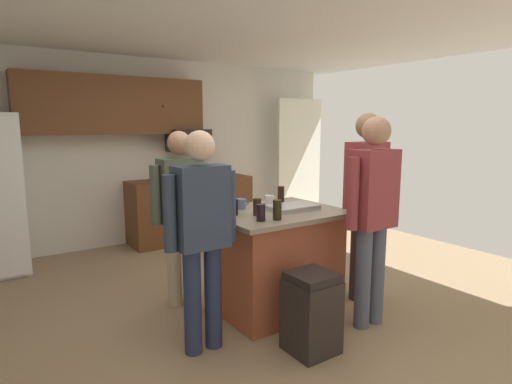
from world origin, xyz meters
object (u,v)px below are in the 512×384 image
object	(u,v)px
kitchen_island	(275,260)
mug_blue_stoneware	(241,204)
person_guest_left	(366,193)
trash_bin	(311,313)
glass_stout_tall	(234,207)
person_guest_right	(201,228)
person_elder_center	(181,207)
glass_pilsner	(261,213)
microwave_over_range	(189,140)
glass_short_whisky	(277,210)
tumbler_amber	(257,207)
person_host_foreground	(373,207)
glass_dark_ale	(281,195)
mug_ceramic_white	(269,200)
serving_tray	(292,207)

from	to	relation	value
kitchen_island	mug_blue_stoneware	xyz separation A→B (m)	(-0.21, 0.23, 0.50)
person_guest_left	trash_bin	bearing A→B (deg)	41.01
kitchen_island	glass_stout_tall	bearing A→B (deg)	173.44
person_guest_right	mug_blue_stoneware	bearing A→B (deg)	20.04
person_elder_center	glass_pilsner	xyz separation A→B (m)	(0.30, -0.85, 0.06)
person_elder_center	person_guest_right	world-z (taller)	person_guest_right
person_guest_right	microwave_over_range	bearing A→B (deg)	48.60
kitchen_island	glass_short_whisky	xyz separation A→B (m)	(-0.20, -0.30, 0.54)
person_guest_right	trash_bin	distance (m)	1.03
microwave_over_range	glass_pilsner	xyz separation A→B (m)	(-0.76, -2.93, -0.46)
person_guest_right	person_guest_left	world-z (taller)	person_guest_left
kitchen_island	glass_short_whisky	size ratio (longest dim) A/B	7.09
glass_short_whisky	trash_bin	bearing A→B (deg)	-91.15
tumbler_amber	mug_blue_stoneware	xyz separation A→B (m)	(0.03, 0.31, -0.03)
person_guest_right	person_host_foreground	world-z (taller)	person_host_foreground
microwave_over_range	glass_dark_ale	bearing A→B (deg)	-94.11
mug_ceramic_white	trash_bin	xyz separation A→B (m)	(-0.32, -0.97, -0.67)
microwave_over_range	person_guest_right	world-z (taller)	person_guest_right
microwave_over_range	glass_dark_ale	world-z (taller)	microwave_over_range
mug_ceramic_white	mug_blue_stoneware	distance (m)	0.31
kitchen_island	person_host_foreground	bearing A→B (deg)	-55.93
glass_dark_ale	serving_tray	size ratio (longest dim) A/B	0.38
glass_pilsner	mug_blue_stoneware	xyz separation A→B (m)	(0.13, 0.50, -0.02)
kitchen_island	glass_dark_ale	bearing A→B (deg)	43.49
person_host_foreground	mug_blue_stoneware	world-z (taller)	person_host_foreground
person_guest_right	person_guest_left	size ratio (longest dim) A/B	0.92
person_host_foreground	glass_stout_tall	size ratio (longest dim) A/B	12.90
person_guest_left	mug_ceramic_white	size ratio (longest dim) A/B	13.85
glass_pilsner	mug_blue_stoneware	size ratio (longest dim) A/B	1.02
glass_pilsner	glass_stout_tall	size ratio (longest dim) A/B	1.00
person_guest_left	glass_dark_ale	bearing A→B (deg)	-22.21
tumbler_amber	trash_bin	world-z (taller)	tumbler_amber
person_host_foreground	person_guest_right	bearing A→B (deg)	38.37
glass_short_whisky	glass_stout_tall	size ratio (longest dim) A/B	1.19
mug_ceramic_white	serving_tray	xyz separation A→B (m)	(0.05, -0.28, -0.03)
trash_bin	mug_ceramic_white	bearing A→B (deg)	72.00
mug_blue_stoneware	glass_stout_tall	size ratio (longest dim) A/B	0.98
glass_pilsner	trash_bin	world-z (taller)	glass_pilsner
person_host_foreground	mug_ceramic_white	xyz separation A→B (m)	(-0.37, 0.93, -0.04)
person_guest_right	serving_tray	bearing A→B (deg)	-5.05
person_host_foreground	serving_tray	bearing A→B (deg)	-7.87
person_elder_center	serving_tray	bearing A→B (deg)	3.79
tumbler_amber	serving_tray	bearing A→B (deg)	4.63
glass_pilsner	mug_blue_stoneware	distance (m)	0.51
trash_bin	glass_stout_tall	bearing A→B (deg)	103.14
person_elder_center	person_guest_right	xyz separation A→B (m)	(-0.23, -0.86, 0.01)
person_guest_left	glass_short_whisky	size ratio (longest dim) A/B	11.06
glass_stout_tall	microwave_over_range	bearing A→B (deg)	72.51
microwave_over_range	mug_blue_stoneware	xyz separation A→B (m)	(-0.64, -2.43, -0.48)
glass_stout_tall	trash_bin	distance (m)	1.07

